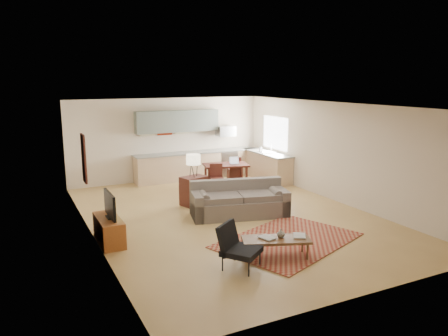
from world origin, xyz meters
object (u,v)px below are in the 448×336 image
sofa (239,199)px  tv_credenza (109,230)px  console_table (194,191)px  dining_table (226,175)px  armchair (242,247)px  coffee_table (276,248)px

sofa → tv_credenza: bearing=-159.0°
sofa → console_table: bearing=128.6°
console_table → dining_table: (1.71, 1.51, -0.04)m
tv_credenza → armchair: bearing=-51.5°
console_table → sofa: bearing=-82.4°
sofa → console_table: sofa is taller
coffee_table → dining_table: (1.69, 5.47, 0.15)m
console_table → tv_credenza: bearing=-162.7°
dining_table → armchair: bearing=-100.4°
sofa → coffee_table: size_ratio=1.90×
coffee_table → armchair: size_ratio=1.59×
armchair → console_table: size_ratio=1.04×
console_table → dining_table: console_table is taller
tv_credenza → console_table: size_ratio=1.49×
armchair → console_table: 4.16m
sofa → console_table: (-0.63, 1.39, -0.04)m
sofa → console_table: 1.52m
coffee_table → console_table: 3.96m
armchair → console_table: armchair is taller
sofa → coffee_table: bearing=-89.2°
sofa → dining_table: bearing=83.7°
coffee_table → armchair: (-0.80, -0.13, 0.21)m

